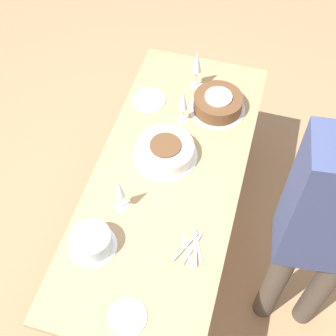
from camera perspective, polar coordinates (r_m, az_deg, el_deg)
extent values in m
plane|color=#A87F56|center=(2.92, 0.00, -9.05)|extent=(12.00, 12.00, 0.00)
cube|color=tan|center=(2.29, 0.00, -0.94)|extent=(1.72, 0.72, 0.03)
cylinder|color=#8E724D|center=(3.04, 9.24, 5.63)|extent=(0.07, 0.07, 0.71)
cylinder|color=#8E724D|center=(3.11, -1.12, 7.84)|extent=(0.07, 0.07, 0.71)
cylinder|color=white|center=(2.34, -0.30, 1.53)|extent=(0.32, 0.32, 0.01)
cylinder|color=white|center=(2.31, -0.30, 2.13)|extent=(0.28, 0.28, 0.07)
cylinder|color=brown|center=(2.28, -0.31, 2.80)|extent=(0.16, 0.16, 0.01)
cylinder|color=white|center=(2.56, 6.01, 7.21)|extent=(0.30, 0.30, 0.01)
cylinder|color=brown|center=(2.53, 6.09, 7.89)|extent=(0.26, 0.26, 0.08)
cylinder|color=white|center=(2.50, 6.19, 8.64)|extent=(0.14, 0.14, 0.01)
cylinder|color=white|center=(2.11, -9.10, -9.38)|extent=(0.21, 0.21, 0.01)
cylinder|color=silver|center=(2.06, -9.28, -8.77)|extent=(0.17, 0.17, 0.09)
cylinder|color=silver|center=(2.49, 1.79, 5.84)|extent=(0.06, 0.06, 0.00)
cylinder|color=silver|center=(2.46, 1.82, 6.58)|extent=(0.01, 0.01, 0.09)
cone|color=silver|center=(2.38, 1.89, 8.32)|extent=(0.04, 0.04, 0.12)
cylinder|color=silver|center=(2.68, 3.35, 10.02)|extent=(0.06, 0.06, 0.00)
cylinder|color=silver|center=(2.64, 3.41, 10.90)|extent=(0.01, 0.01, 0.11)
cone|color=silver|center=(2.56, 3.54, 12.83)|extent=(0.05, 0.05, 0.13)
cylinder|color=silver|center=(2.19, -5.61, -4.71)|extent=(0.07, 0.07, 0.00)
cylinder|color=silver|center=(2.14, -5.71, -4.03)|extent=(0.01, 0.01, 0.09)
cone|color=silver|center=(2.05, -5.95, -2.47)|extent=(0.04, 0.04, 0.12)
cylinder|color=silver|center=(1.97, -4.99, -17.65)|extent=(0.16, 0.16, 0.01)
cylinder|color=silver|center=(2.59, -2.34, 8.28)|extent=(0.18, 0.18, 0.01)
cube|color=silver|center=(2.07, 2.45, -10.09)|extent=(0.16, 0.09, 0.00)
cube|color=silver|center=(2.08, 3.65, -9.50)|extent=(0.16, 0.08, 0.00)
cube|color=silver|center=(2.07, 2.93, -9.80)|extent=(0.17, 0.06, 0.00)
cube|color=silver|center=(2.07, 2.10, -9.52)|extent=(0.16, 0.08, 0.00)
cube|color=silver|center=(2.07, 3.32, -9.78)|extent=(0.17, 0.06, 0.00)
cylinder|color=#4C4238|center=(2.48, 18.11, -13.65)|extent=(0.11, 0.11, 0.81)
cylinder|color=#4C4238|center=(2.44, 12.98, -13.20)|extent=(0.11, 0.11, 0.81)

